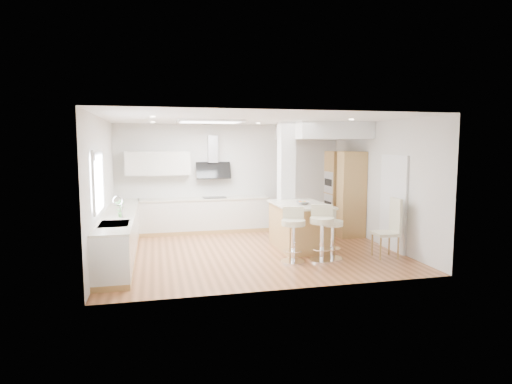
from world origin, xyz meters
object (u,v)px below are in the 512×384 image
object	(u,v)px
bar_stool_b	(322,230)
bar_stool_c	(332,231)
peninsula	(300,225)
dining_chair	(391,226)
bar_stool_a	(293,232)

from	to	relation	value
bar_stool_b	bar_stool_c	xyz separation A→B (m)	(0.24, 0.08, -0.06)
bar_stool_b	peninsula	bearing A→B (deg)	113.17
bar_stool_b	dining_chair	distance (m)	1.45
bar_stool_b	bar_stool_c	distance (m)	0.25
peninsula	dining_chair	size ratio (longest dim) A/B	1.36
peninsula	bar_stool_c	xyz separation A→B (m)	(0.30, -1.03, 0.06)
peninsula	bar_stool_c	size ratio (longest dim) A/B	1.65
bar_stool_b	bar_stool_c	size ratio (longest dim) A/B	1.10
peninsula	bar_stool_a	distance (m)	1.19
peninsula	bar_stool_c	bearing A→B (deg)	-74.15
bar_stool_a	dining_chair	xyz separation A→B (m)	(2.03, -0.10, 0.05)
bar_stool_a	bar_stool_b	bearing A→B (deg)	13.53
bar_stool_c	dining_chair	world-z (taller)	dining_chair
peninsula	bar_stool_b	xyz separation A→B (m)	(0.07, -1.10, 0.11)
bar_stool_b	dining_chair	xyz separation A→B (m)	(1.45, -0.07, 0.03)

